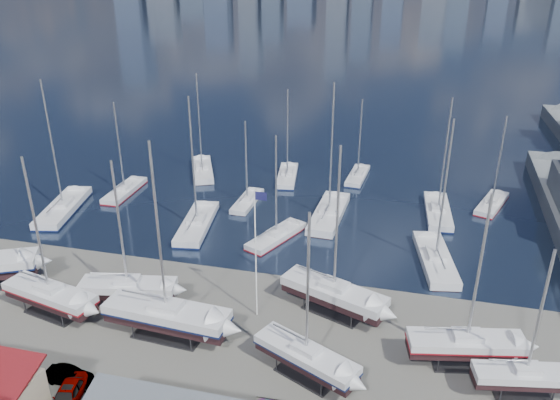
# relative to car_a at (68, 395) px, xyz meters

# --- Properties ---
(ground) EXTENTS (1400.00, 1400.00, 0.00)m
(ground) POSITION_rel_car_a_xyz_m (9.65, 11.30, -0.77)
(ground) COLOR #605E59
(ground) RESTS_ON ground
(water) EXTENTS (1400.00, 600.00, 0.40)m
(water) POSITION_rel_car_a_xyz_m (9.65, 321.30, -0.92)
(water) COLOR #19253B
(water) RESTS_ON ground
(sailboat_cradle_1) EXTENTS (10.07, 4.78, 15.72)m
(sailboat_cradle_1) POSITION_rel_car_a_xyz_m (-8.02, 9.68, 1.29)
(sailboat_cradle_1) COLOR #2D2D33
(sailboat_cradle_1) RESTS_ON ground
(sailboat_cradle_2) EXTENTS (9.39, 4.22, 14.91)m
(sailboat_cradle_2) POSITION_rel_car_a_xyz_m (-1.59, 12.61, 1.25)
(sailboat_cradle_2) COLOR #2D2D33
(sailboat_cradle_2) RESTS_ON ground
(sailboat_cradle_3) EXTENTS (11.55, 3.97, 18.17)m
(sailboat_cradle_3) POSITION_rel_car_a_xyz_m (3.96, 9.24, 1.42)
(sailboat_cradle_3) COLOR #2D2D33
(sailboat_cradle_3) RESTS_ON ground
(sailboat_cradle_4) EXTENTS (10.56, 6.39, 16.63)m
(sailboat_cradle_4) POSITION_rel_car_a_xyz_m (17.65, 16.18, 1.34)
(sailboat_cradle_4) COLOR #2D2D33
(sailboat_cradle_4) RESTS_ON ground
(sailboat_cradle_5) EXTENTS (9.18, 6.14, 14.62)m
(sailboat_cradle_5) POSITION_rel_car_a_xyz_m (16.84, 7.04, 1.23)
(sailboat_cradle_5) COLOR #2D2D33
(sailboat_cradle_5) RESTS_ON ground
(sailboat_cradle_6) EXTENTS (9.83, 4.49, 15.40)m
(sailboat_cradle_6) POSITION_rel_car_a_xyz_m (29.23, 11.59, 1.27)
(sailboat_cradle_6) COLOR #2D2D33
(sailboat_cradle_6) RESTS_ON ground
(sailboat_cradle_7) EXTENTS (7.97, 3.52, 12.84)m
(sailboat_cradle_7) POSITION_rel_car_a_xyz_m (33.37, 8.95, 1.15)
(sailboat_cradle_7) COLOR #2D2D33
(sailboat_cradle_7) RESTS_ON ground
(sailboat_moored_0) EXTENTS (5.85, 12.69, 18.31)m
(sailboat_moored_0) POSITION_rel_car_a_xyz_m (-20.37, 29.86, -0.45)
(sailboat_moored_0) COLOR black
(sailboat_moored_0) RESTS_ON water
(sailboat_moored_1) EXTENTS (2.69, 9.28, 13.83)m
(sailboat_moored_1) POSITION_rel_car_a_xyz_m (-15.48, 37.28, -0.46)
(sailboat_moored_1) COLOR black
(sailboat_moored_1) RESTS_ON water
(sailboat_moored_2) EXTENTS (7.04, 11.00, 16.16)m
(sailboat_moored_2) POSITION_rel_car_a_xyz_m (-7.71, 47.52, -0.44)
(sailboat_moored_2) COLOR black
(sailboat_moored_2) RESTS_ON water
(sailboat_moored_3) EXTENTS (4.85, 11.94, 17.35)m
(sailboat_moored_3) POSITION_rel_car_a_xyz_m (-1.46, 29.70, -0.46)
(sailboat_moored_3) COLOR black
(sailboat_moored_3) RESTS_ON water
(sailboat_moored_4) EXTENTS (2.57, 8.15, 12.18)m
(sailboat_moored_4) POSITION_rel_car_a_xyz_m (2.51, 38.03, -0.44)
(sailboat_moored_4) COLOR black
(sailboat_moored_4) RESTS_ON water
(sailboat_moored_5) EXTENTS (4.05, 9.87, 14.32)m
(sailboat_moored_5) POSITION_rel_car_a_xyz_m (5.73, 48.27, -0.46)
(sailboat_moored_5) COLOR black
(sailboat_moored_5) RESTS_ON water
(sailboat_moored_6) EXTENTS (5.93, 9.33, 13.55)m
(sailboat_moored_6) POSITION_rel_car_a_xyz_m (8.87, 29.05, -0.46)
(sailboat_moored_6) COLOR black
(sailboat_moored_6) RESTS_ON water
(sailboat_moored_7) EXTENTS (3.92, 12.26, 18.31)m
(sailboat_moored_7) POSITION_rel_car_a_xyz_m (14.02, 36.43, -0.44)
(sailboat_moored_7) COLOR black
(sailboat_moored_7) RESTS_ON water
(sailboat_moored_8) EXTENTS (3.05, 8.71, 12.79)m
(sailboat_moored_8) POSITION_rel_car_a_xyz_m (16.09, 50.95, -0.46)
(sailboat_moored_8) COLOR black
(sailboat_moored_8) RESTS_ON water
(sailboat_moored_9) EXTENTS (5.11, 11.74, 17.15)m
(sailboat_moored_9) POSITION_rel_car_a_xyz_m (27.19, 27.78, -0.44)
(sailboat_moored_9) COLOR black
(sailboat_moored_9) RESTS_ON water
(sailboat_moored_10) EXTENTS (3.69, 11.05, 16.28)m
(sailboat_moored_10) POSITION_rel_car_a_xyz_m (27.68, 40.58, -0.46)
(sailboat_moored_10) COLOR black
(sailboat_moored_10) RESTS_ON water
(sailboat_moored_11) EXTENTS (5.35, 9.08, 13.12)m
(sailboat_moored_11) POSITION_rel_car_a_xyz_m (34.81, 45.01, -0.46)
(sailboat_moored_11) COLOR black
(sailboat_moored_11) RESTS_ON water
(car_a) EXTENTS (2.64, 4.76, 1.53)m
(car_a) POSITION_rel_car_a_xyz_m (0.00, 0.00, 0.00)
(car_a) COLOR gray
(car_a) RESTS_ON ground
(car_b) EXTENTS (3.89, 1.40, 1.28)m
(car_b) POSITION_rel_car_a_xyz_m (-1.24, 1.92, -0.13)
(car_b) COLOR gray
(car_b) RESTS_ON ground
(flagpole) EXTENTS (1.14, 0.12, 12.92)m
(flagpole) POSITION_rel_car_a_xyz_m (10.85, 14.08, 6.74)
(flagpole) COLOR white
(flagpole) RESTS_ON ground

